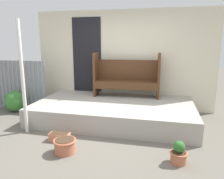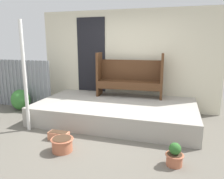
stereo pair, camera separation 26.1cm
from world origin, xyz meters
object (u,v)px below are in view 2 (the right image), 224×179
object	(u,v)px
planter_box_rect	(59,136)
shrub_by_fence	(21,100)
flower_pot_left	(62,144)
support_post	(25,77)
bench	(130,76)
flower_pot_middle	(175,156)

from	to	relation	value
planter_box_rect	shrub_by_fence	distance (m)	2.34
flower_pot_left	shrub_by_fence	distance (m)	2.79
support_post	flower_pot_left	xyz separation A→B (m)	(1.12, -0.61, -0.97)
bench	planter_box_rect	world-z (taller)	bench
bench	flower_pot_left	bearing A→B (deg)	-107.71
flower_pot_middle	planter_box_rect	world-z (taller)	flower_pot_middle
flower_pot_middle	shrub_by_fence	bearing A→B (deg)	157.73
bench	shrub_by_fence	size ratio (longest dim) A/B	3.03
support_post	planter_box_rect	bearing A→B (deg)	-15.61
support_post	flower_pot_left	bearing A→B (deg)	-28.77
flower_pot_middle	shrub_by_fence	size ratio (longest dim) A/B	0.64
flower_pot_left	planter_box_rect	xyz separation A→B (m)	(-0.29, 0.38, -0.05)
bench	shrub_by_fence	distance (m)	2.97
flower_pot_left	planter_box_rect	world-z (taller)	flower_pot_left
bench	flower_pot_left	size ratio (longest dim) A/B	4.38
support_post	shrub_by_fence	world-z (taller)	support_post
support_post	flower_pot_middle	size ratio (longest dim) A/B	6.24
bench	shrub_by_fence	world-z (taller)	bench
planter_box_rect	flower_pot_left	bearing A→B (deg)	-53.09
support_post	shrub_by_fence	bearing A→B (deg)	134.11
bench	planter_box_rect	bearing A→B (deg)	-117.48
support_post	planter_box_rect	xyz separation A→B (m)	(0.83, -0.23, -1.02)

